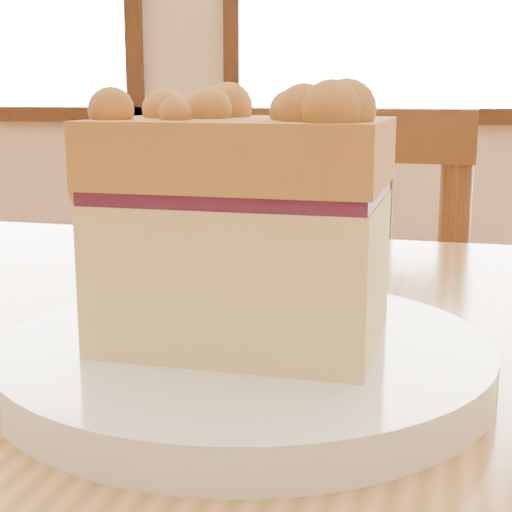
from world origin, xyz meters
The scene contains 3 objects.
cafe_chair_main centered at (0.23, 0.96, 0.44)m, with size 0.43×0.43×0.88m.
plate centered at (0.24, 0.31, 0.76)m, with size 0.23×0.23×0.02m.
cake_slice centered at (0.24, 0.31, 0.83)m, with size 0.14×0.11×0.12m.
Camera 1 is at (0.31, -0.04, 0.89)m, focal length 55.00 mm.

